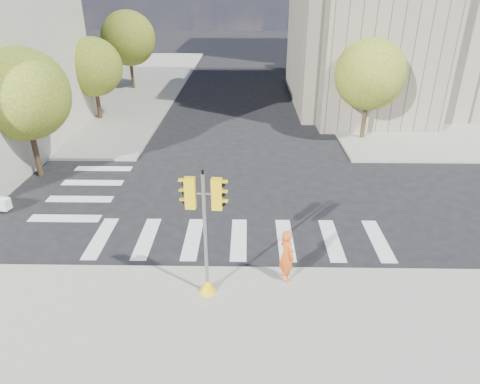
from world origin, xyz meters
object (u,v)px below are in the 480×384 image
object	(u,v)px
lamp_far	(328,34)
traffic_signal	(206,245)
lamp_near	(363,55)
photographer	(287,255)

from	to	relation	value
lamp_far	traffic_signal	size ratio (longest dim) A/B	1.94
lamp_near	traffic_signal	bearing A→B (deg)	-115.01
lamp_far	photographer	world-z (taller)	lamp_far
lamp_far	traffic_signal	xyz separation A→B (m)	(-9.03, -33.35, -2.67)
traffic_signal	photographer	bearing A→B (deg)	20.04
lamp_near	traffic_signal	size ratio (longest dim) A/B	1.94
lamp_far	photographer	xyz separation A→B (m)	(-6.50, -32.62, -3.52)
lamp_near	lamp_far	bearing A→B (deg)	90.00
lamp_near	photographer	xyz separation A→B (m)	(-6.50, -18.62, -3.52)
lamp_near	traffic_signal	xyz separation A→B (m)	(-9.03, -19.35, -2.67)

